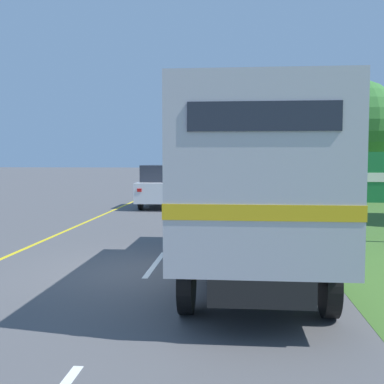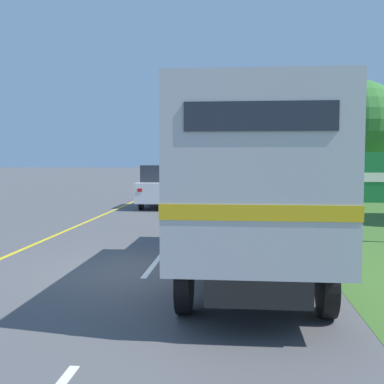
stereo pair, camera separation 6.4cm
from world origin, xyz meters
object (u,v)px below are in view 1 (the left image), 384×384
(horse_trailer_truck, at_px, (252,180))
(roadside_tree_far, at_px, (335,137))
(highway_sign, at_px, (378,179))
(roadside_tree_mid, at_px, (357,122))
(lead_car_white, at_px, (161,186))

(horse_trailer_truck, height_order, roadside_tree_far, roadside_tree_far)
(horse_trailer_truck, relative_size, highway_sign, 2.75)
(roadside_tree_mid, xyz_separation_m, roadside_tree_far, (0.30, 6.91, -0.47))
(highway_sign, bearing_deg, lead_car_white, 129.68)
(horse_trailer_truck, bearing_deg, lead_car_white, 106.44)
(lead_car_white, height_order, roadside_tree_mid, roadside_tree_mid)
(horse_trailer_truck, bearing_deg, roadside_tree_mid, 69.99)
(lead_car_white, relative_size, highway_sign, 1.47)
(highway_sign, bearing_deg, horse_trailer_truck, -130.82)
(horse_trailer_truck, bearing_deg, highway_sign, 49.18)
(highway_sign, height_order, roadside_tree_mid, roadside_tree_mid)
(highway_sign, relative_size, roadside_tree_far, 0.48)
(roadside_tree_mid, bearing_deg, horse_trailer_truck, -110.01)
(roadside_tree_far, bearing_deg, roadside_tree_mid, -92.45)
(lead_car_white, distance_m, highway_sign, 11.75)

